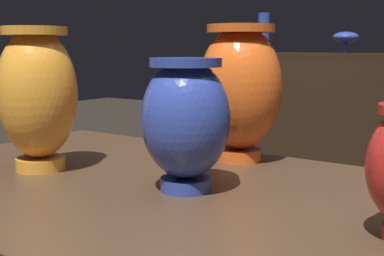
{
  "coord_description": "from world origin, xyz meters",
  "views": [
    {
      "loc": [
        0.43,
        -0.63,
        1.02
      ],
      "look_at": [
        -0.01,
        -0.0,
        0.9
      ],
      "focal_mm": 47.98,
      "sensor_mm": 36.0,
      "label": 1
    }
  ],
  "objects": [
    {
      "name": "shelf_vase_left",
      "position": [
        -0.52,
        2.22,
        1.08
      ],
      "size": [
        0.14,
        0.14,
        0.12
      ],
      "color": "#2D429E",
      "rests_on": "back_display_shelf"
    },
    {
      "name": "vase_right_accent",
      "position": [
        -0.32,
        -0.04,
        0.94
      ],
      "size": [
        0.14,
        0.14,
        0.26
      ],
      "color": "orange",
      "rests_on": "display_plinth"
    },
    {
      "name": "shelf_vase_far_left",
      "position": [
        -1.04,
        2.25,
        1.11
      ],
      "size": [
        0.09,
        0.09,
        0.24
      ],
      "color": "#2D429E",
      "rests_on": "back_display_shelf"
    },
    {
      "name": "vase_centerpiece",
      "position": [
        -0.02,
        -0.0,
        0.91
      ],
      "size": [
        0.14,
        0.14,
        0.21
      ],
      "color": "#2D429E",
      "rests_on": "display_plinth"
    },
    {
      "name": "vase_tall_behind",
      "position": [
        -0.06,
        0.24,
        0.94
      ],
      "size": [
        0.16,
        0.16,
        0.27
      ],
      "color": "#E55B1E",
      "rests_on": "display_plinth"
    }
  ]
}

